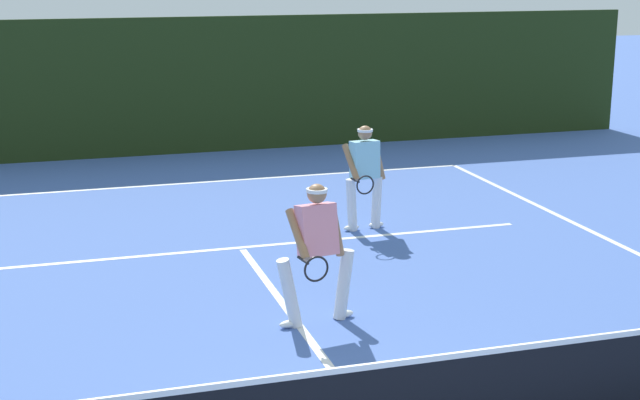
# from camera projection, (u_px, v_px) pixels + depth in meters

# --- Properties ---
(court_line_baseline_far) EXTENTS (10.83, 0.10, 0.01)m
(court_line_baseline_far) POSITION_uv_depth(u_px,v_px,m) (193.00, 183.00, 17.85)
(court_line_baseline_far) COLOR white
(court_line_baseline_far) RESTS_ON ground_plane
(court_line_service) EXTENTS (8.83, 0.10, 0.01)m
(court_line_service) POSITION_uv_depth(u_px,v_px,m) (241.00, 247.00, 13.83)
(court_line_service) COLOR white
(court_line_service) RESTS_ON ground_plane
(court_line_centre) EXTENTS (0.10, 6.40, 0.01)m
(court_line_centre) POSITION_uv_depth(u_px,v_px,m) (302.00, 329.00, 10.75)
(court_line_centre) COLOR white
(court_line_centre) RESTS_ON ground_plane
(player_near) EXTENTS (0.99, 0.89, 1.67)m
(player_near) POSITION_uv_depth(u_px,v_px,m) (317.00, 248.00, 10.72)
(player_near) COLOR silver
(player_near) RESTS_ON ground_plane
(player_far) EXTENTS (0.72, 0.88, 1.65)m
(player_far) POSITION_uv_depth(u_px,v_px,m) (365.00, 173.00, 14.55)
(player_far) COLOR silver
(player_far) RESTS_ON ground_plane
(back_fence_windscreen) EXTENTS (21.97, 0.12, 2.95)m
(back_fence_windscreen) POSITION_uv_depth(u_px,v_px,m) (169.00, 87.00, 20.20)
(back_fence_windscreen) COLOR black
(back_fence_windscreen) RESTS_ON ground_plane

